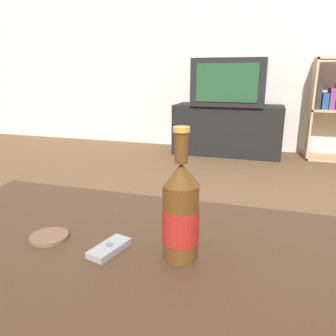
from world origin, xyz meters
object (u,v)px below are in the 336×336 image
(beer_bottle, at_px, (181,213))
(cell_phone, at_px, (109,248))
(television, at_px, (230,82))
(tv_stand, at_px, (227,130))
(bookshelf, at_px, (333,106))

(beer_bottle, distance_m, cell_phone, 0.18)
(beer_bottle, bearing_deg, television, 94.87)
(television, xyz_separation_m, cell_phone, (0.08, -2.77, -0.28))
(television, relative_size, beer_bottle, 2.50)
(tv_stand, bearing_deg, bookshelf, 4.20)
(beer_bottle, bearing_deg, bookshelf, 75.55)
(television, xyz_separation_m, bookshelf, (0.96, 0.07, -0.21))
(tv_stand, relative_size, bookshelf, 1.13)
(cell_phone, bearing_deg, television, 105.99)
(bookshelf, bearing_deg, tv_stand, -175.80)
(bookshelf, relative_size, beer_bottle, 3.44)
(beer_bottle, xyz_separation_m, cell_phone, (-0.15, -0.02, -0.09))
(television, relative_size, cell_phone, 6.38)
(television, relative_size, bookshelf, 0.73)
(tv_stand, relative_size, beer_bottle, 3.89)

